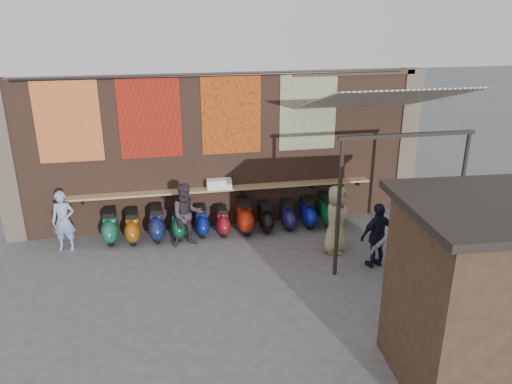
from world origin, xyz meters
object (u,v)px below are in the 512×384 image
Objects in this scene: scooter_stool_3 at (178,223)px; scooter_stool_8 at (287,215)px; scooter_stool_7 at (265,217)px; shopper_navy at (378,235)px; scooter_stool_5 at (223,221)px; shopper_grey at (397,239)px; market_stall at (494,299)px; scooter_stool_9 at (307,212)px; scooter_stool_1 at (133,227)px; scooter_stool_0 at (111,226)px; scooter_stool_4 at (202,221)px; scooter_stool_10 at (327,210)px; scooter_stool_6 at (244,216)px; diner_right at (187,215)px; shelf_box at (219,184)px; shopper_tan at (336,219)px; diner_left at (64,221)px; scooter_stool_2 at (157,223)px.

scooter_stool_8 is at bearing 0.30° from scooter_stool_3.
shopper_navy is at bearing -49.23° from scooter_stool_7.
shopper_grey reaches higher than scooter_stool_5.
scooter_stool_9 is at bearing 102.82° from market_stall.
scooter_stool_1 reaches higher than scooter_stool_5.
scooter_stool_4 is (2.27, -0.00, -0.05)m from scooter_stool_0.
scooter_stool_10 reaches higher than scooter_stool_7.
shopper_navy is (5.44, -2.38, 0.37)m from scooter_stool_1.
scooter_stool_6 is at bearing -178.84° from scooter_stool_8.
scooter_stool_0 is 0.53× the size of diner_right.
scooter_stool_7 is at bearing -1.20° from scooter_stool_0.
shelf_box reaches higher than scooter_stool_6.
scooter_stool_3 is at bearing -179.21° from scooter_stool_9.
scooter_stool_9 reaches higher than scooter_stool_8.
scooter_stool_1 is 1.09× the size of scooter_stool_8.
scooter_stool_3 is at bearing 179.72° from scooter_stool_6.
shopper_tan is (2.51, -1.52, 0.49)m from scooter_stool_5.
scooter_stool_3 is at bearing -33.17° from shopper_grey.
scooter_stool_4 is at bearing 47.36° from diner_right.
scooter_stool_0 is 0.29× the size of market_stall.
scooter_stool_6 is 0.31× the size of market_stall.
diner_right is at bearing -151.95° from scooter_stool_5.
scooter_stool_1 is at bearing -171.30° from shelf_box.
scooter_stool_3 is 1.13m from scooter_stool_5.
scooter_stool_3 is 0.89× the size of scooter_stool_10.
scooter_stool_1 is at bearing -178.89° from scooter_stool_9.
scooter_stool_10 is 0.51× the size of shopper_grey.
scooter_stool_3 is 2.74m from diner_left.
diner_right reaches higher than scooter_stool_6.
scooter_stool_3 is at bearing 179.09° from scooter_stool_7.
scooter_stool_2 is (0.59, 0.04, 0.03)m from scooter_stool_1.
shopper_grey reaches higher than scooter_stool_3.
scooter_stool_10 reaches higher than scooter_stool_9.
market_stall reaches higher than scooter_stool_9.
shopper_tan is at bearing -82.53° from scooter_stool_9.
scooter_stool_1 is (0.55, -0.09, -0.02)m from scooter_stool_0.
shopper_grey is (4.54, -2.89, 0.50)m from scooter_stool_3.
shopper_grey reaches higher than scooter_stool_6.
diner_right is 3.59m from shopper_tan.
scooter_stool_7 is 2.10m from shopper_tan.
scooter_stool_1 is at bearing -179.91° from scooter_stool_7.
scooter_stool_10 is 3.79m from diner_right.
shopper_grey is at bearing -26.70° from scooter_stool_1.
shelf_box is 2.42m from scooter_stool_1.
scooter_stool_2 is at bearing 136.92° from diner_right.
scooter_stool_9 is (2.83, 0.01, 0.01)m from scooter_stool_4.
shelf_box is 4.70m from shopper_grey.
scooter_stool_8 is at bearing -9.21° from shelf_box.
diner_right is (0.20, -0.52, 0.42)m from scooter_stool_3.
scooter_stool_2 is 0.52× the size of shopper_tan.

